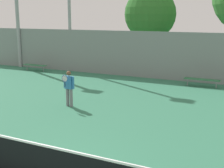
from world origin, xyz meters
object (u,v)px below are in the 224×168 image
at_px(bench_adjacent_court, 35,65).
at_px(tennis_net, 42,162).
at_px(tree_green_broad, 150,14).
at_px(tennis_player, 69,87).
at_px(bench_courtside_near, 202,80).

bearing_deg(bench_adjacent_court, tennis_net, -49.56).
bearing_deg(tennis_net, tree_green_broad, 101.76).
bearing_deg(bench_adjacent_court, tree_green_broad, 42.61).
distance_m(tennis_net, tennis_player, 6.44).
bearing_deg(tree_green_broad, tennis_net, -78.24).
height_order(bench_adjacent_court, tree_green_broad, tree_green_broad).
bearing_deg(tree_green_broad, bench_adjacent_court, -137.39).
xyz_separation_m(tennis_player, bench_courtside_near, (4.52, 6.60, -0.49)).
height_order(bench_courtside_near, bench_adjacent_court, same).
distance_m(bench_courtside_near, bench_adjacent_court, 11.96).
bearing_deg(bench_courtside_near, bench_adjacent_court, 180.00).
relative_size(tennis_player, tree_green_broad, 0.26).
bearing_deg(tennis_net, bench_adjacent_court, 130.44).
bearing_deg(bench_courtside_near, tennis_net, -96.96).
bearing_deg(tennis_net, bench_courtside_near, 83.04).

